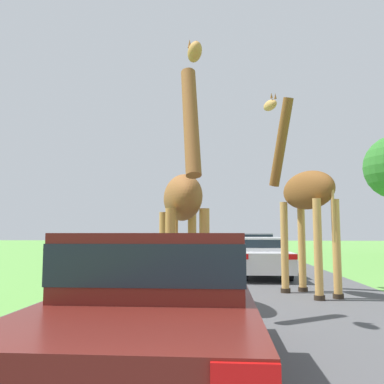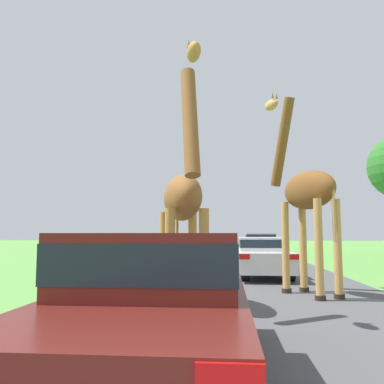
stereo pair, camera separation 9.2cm
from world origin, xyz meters
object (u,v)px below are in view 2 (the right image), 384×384
object	(u,v)px
car_lead_maroon	(158,302)
car_queue_left	(167,247)
car_queue_right	(262,255)
car_far_ahead	(260,244)
giraffe_companion	(305,195)
giraffe_near_road	(183,200)

from	to	relation	value
car_lead_maroon	car_queue_left	bearing A→B (deg)	98.25
car_queue_right	car_far_ahead	world-z (taller)	car_far_ahead
giraffe_companion	car_lead_maroon	world-z (taller)	giraffe_companion
giraffe_companion	car_queue_left	xyz separation A→B (m)	(-5.04, 10.56, -1.67)
car_queue_left	car_far_ahead	distance (m)	7.57
car_queue_left	car_far_ahead	world-z (taller)	car_far_ahead
car_lead_maroon	car_queue_right	bearing A→B (deg)	79.32
car_far_ahead	giraffe_companion	bearing A→B (deg)	-90.50
giraffe_near_road	car_queue_left	bearing A→B (deg)	-93.13
giraffe_near_road	car_queue_left	xyz separation A→B (m)	(-2.22, 12.51, -1.40)
car_queue_right	car_far_ahead	xyz separation A→B (m)	(0.87, 11.87, 0.06)
car_queue_right	car_queue_left	xyz separation A→B (m)	(-4.31, 6.34, 0.05)
car_queue_right	car_queue_left	world-z (taller)	car_queue_left
giraffe_near_road	car_lead_maroon	bearing A→B (deg)	79.30
car_far_ahead	giraffe_near_road	bearing A→B (deg)	-99.32
car_queue_left	car_far_ahead	size ratio (longest dim) A/B	1.04
giraffe_near_road	car_queue_left	size ratio (longest dim) A/B	1.12
giraffe_near_road	car_queue_right	xyz separation A→B (m)	(2.09, 6.17, -1.45)
car_lead_maroon	car_far_ahead	size ratio (longest dim) A/B	1.08
giraffe_near_road	giraffe_companion	world-z (taller)	giraffe_companion
giraffe_companion	car_lead_maroon	bearing A→B (deg)	-142.01
giraffe_companion	car_queue_left	bearing A→B (deg)	87.47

